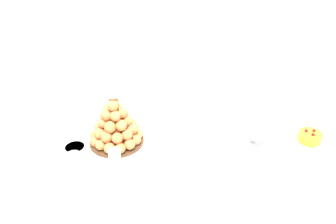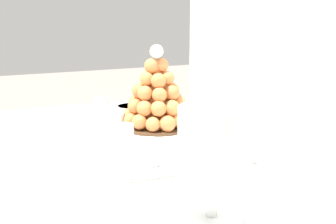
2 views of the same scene
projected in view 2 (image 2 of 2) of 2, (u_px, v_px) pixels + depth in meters
name	position (u px, v px, depth m)	size (l,w,h in m)	color
buffet_table	(176.00, 203.00, 1.08)	(1.35, 1.02, 0.76)	brown
serving_tray	(151.00, 133.00, 1.26)	(0.62, 0.35, 0.02)	white
croquembouche	(157.00, 97.00, 1.30)	(0.23, 0.23, 0.25)	#4C331E
dessert_cup_left	(102.00, 108.00, 1.42)	(0.05, 0.05, 0.06)	silver
dessert_cup_mid_left	(116.00, 121.00, 1.29)	(0.05, 0.05, 0.05)	silver
dessert_cup_centre	(124.00, 135.00, 1.15)	(0.05, 0.05, 0.05)	silver
dessert_cup_mid_right	(150.00, 153.00, 1.02)	(0.06, 0.06, 0.06)	silver
creme_brulee_ramekin	(129.00, 109.00, 1.46)	(0.09, 0.09, 0.03)	white
macaron_goblet	(213.00, 150.00, 0.75)	(0.13, 0.13, 0.21)	white
wine_glass	(241.00, 100.00, 1.23)	(0.07, 0.07, 0.14)	silver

